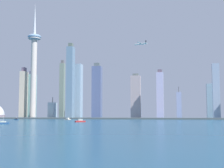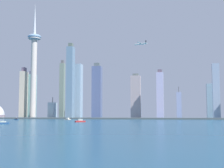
{
  "view_description": "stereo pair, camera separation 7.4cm",
  "coord_description": "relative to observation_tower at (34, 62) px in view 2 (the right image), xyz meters",
  "views": [
    {
      "loc": [
        147.29,
        -215.74,
        12.54
      ],
      "look_at": [
        4.99,
        511.86,
        82.28
      ],
      "focal_mm": 50.97,
      "sensor_mm": 36.0,
      "label": 1
    },
    {
      "loc": [
        147.36,
        -215.72,
        12.54
      ],
      "look_at": [
        4.99,
        511.86,
        82.28
      ],
      "focal_mm": 50.97,
      "sensor_mm": 36.0,
      "label": 2
    }
  ],
  "objects": [
    {
      "name": "waterfront_pier",
      "position": [
        214.96,
        -38.04,
        -146.4
      ],
      "size": [
        771.49,
        51.25,
        3.72
      ],
      "primitive_type": "cube",
      "color": "#495456",
      "rests_on": "ground"
    },
    {
      "name": "observation_tower",
      "position": [
        0.0,
        0.0,
        0.0
      ],
      "size": [
        35.28,
        35.28,
        309.02
      ],
      "color": "beige",
      "rests_on": "ground"
    },
    {
      "name": "skyscraper_0",
      "position": [
        52.71,
        74.46,
        -68.99
      ],
      "size": [
        12.94,
        13.64,
        164.49
      ],
      "color": "gray",
      "rests_on": "ground"
    },
    {
      "name": "skyscraper_1",
      "position": [
        462.55,
        26.18,
        -80.95
      ],
      "size": [
        16.67,
        14.85,
        134.62
      ],
      "color": "#90A0B9",
      "rests_on": "ground"
    },
    {
      "name": "skyscraper_2",
      "position": [
        -27.26,
        50.02,
        -85.27
      ],
      "size": [
        19.33,
        21.56,
        131.88
      ],
      "color": "#87B9B4",
      "rests_on": "ground"
    },
    {
      "name": "skyscraper_3",
      "position": [
        112.43,
        -31.81,
        -57.61
      ],
      "size": [
        16.05,
        20.94,
        187.22
      ],
      "color": "slate",
      "rests_on": "ground"
    },
    {
      "name": "skyscraper_4",
      "position": [
        163.37,
        35.45,
        -77.8
      ],
      "size": [
        24.43,
        20.88,
        146.66
      ],
      "color": "slate",
      "rests_on": "ground"
    },
    {
      "name": "skyscraper_5",
      "position": [
        262.67,
        63.75,
        -90.45
      ],
      "size": [
        25.74,
        18.97,
        119.35
      ],
      "color": "#A8979A",
      "rests_on": "ground"
    },
    {
      "name": "skyscraper_6",
      "position": [
        374.61,
        64.21,
        -114.05
      ],
      "size": [
        12.6,
        23.03,
        82.92
      ],
      "color": "#8A95BA",
      "rests_on": "ground"
    },
    {
      "name": "skyscraper_8",
      "position": [
        120.83,
        5.14,
        -78.34
      ],
      "size": [
        19.35,
        22.07,
        139.85
      ],
      "color": "#95AFC4",
      "rests_on": "ground"
    },
    {
      "name": "skyscraper_9",
      "position": [
        50.8,
        9.19,
        -127.27
      ],
      "size": [
        15.97,
        27.3,
        55.83
      ],
      "color": "#A9C0CC",
      "rests_on": "ground"
    },
    {
      "name": "skyscraper_10",
      "position": [
        328.43,
        23.84,
        -89.21
      ],
      "size": [
        17.19,
        23.78,
        122.94
      ],
      "color": "#B1ADD4",
      "rests_on": "ground"
    },
    {
      "name": "skyscraper_11",
      "position": [
        455.88,
        66.57,
        -103.74
      ],
      "size": [
        23.9,
        18.06,
        89.05
      ],
      "color": "#83A2B3",
      "rests_on": "ground"
    },
    {
      "name": "skyscraper_12",
      "position": [
        -36.1,
        17.76,
        -82.9
      ],
      "size": [
        13.99,
        23.5,
        137.68
      ],
      "color": "beige",
      "rests_on": "ground"
    },
    {
      "name": "boat_0",
      "position": [
        141.32,
        -132.69,
        -146.74
      ],
      "size": [
        14.94,
        12.36,
        4.27
      ],
      "rotation": [
        0.0,
        0.0,
        2.57
      ],
      "color": "beige",
      "rests_on": "ground"
    },
    {
      "name": "boat_1",
      "position": [
        46.13,
        -173.89,
        -146.95
      ],
      "size": [
        10.94,
        5.99,
        6.9
      ],
      "rotation": [
        0.0,
        0.0,
        5.99
      ],
      "color": "#23507C",
      "rests_on": "ground"
    },
    {
      "name": "boat_2",
      "position": [
        220.01,
        -302.75,
        -146.55
      ],
      "size": [
        15.73,
        13.35,
        10.64
      ],
      "rotation": [
        0.0,
        0.0,
        3.77
      ],
      "color": "#B12425",
      "rests_on": "ground"
    },
    {
      "name": "boat_3",
      "position": [
        152.38,
        -410.07,
        -146.92
      ],
      "size": [
        15.5,
        6.67,
        10.1
      ],
      "rotation": [
        0.0,
        0.0,
        0.17
      ],
      "color": "#295182",
      "rests_on": "ground"
    },
    {
      "name": "airplane",
      "position": [
        294.13,
        -104.96,
        14.17
      ],
      "size": [
        28.76,
        31.22,
        7.79
      ],
      "rotation": [
        0.0,
        0.0,
        2.8
      ],
      "color": "silver"
    }
  ]
}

